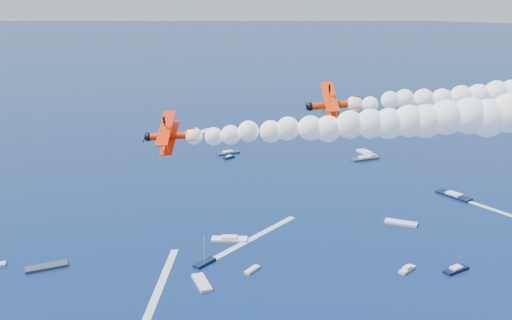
% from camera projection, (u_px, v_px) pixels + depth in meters
% --- Properties ---
extents(biplane_lead, '(11.43, 12.71, 8.45)m').
position_uv_depth(biplane_lead, '(334.00, 105.00, 91.48)').
color(biplane_lead, red).
extents(biplane_trail, '(10.07, 11.40, 8.00)m').
position_uv_depth(biplane_trail, '(171.00, 136.00, 83.78)').
color(biplane_trail, '#FE2505').
extents(smoke_trail_trail, '(71.04, 51.57, 11.93)m').
position_uv_depth(smoke_trail_trail, '(428.00, 121.00, 80.93)').
color(smoke_trail_trail, white).
extents(spectator_boats, '(233.42, 176.58, 0.70)m').
position_uv_depth(spectator_boats, '(344.00, 219.00, 193.00)').
color(spectator_boats, black).
rests_on(spectator_boats, ground).
extents(boat_wakes, '(104.37, 111.37, 0.04)m').
position_uv_depth(boat_wakes, '(326.00, 243.00, 176.25)').
color(boat_wakes, white).
rests_on(boat_wakes, ground).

